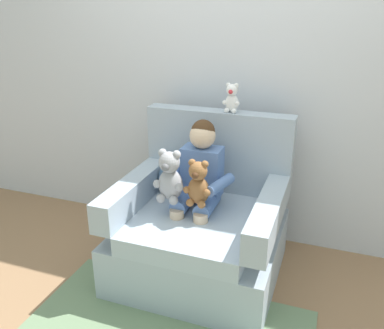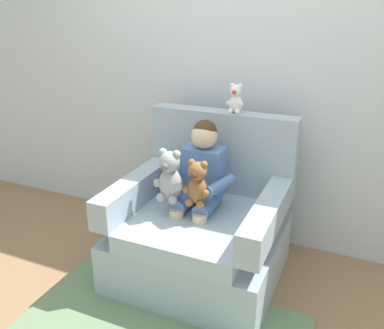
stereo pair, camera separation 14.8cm
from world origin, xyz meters
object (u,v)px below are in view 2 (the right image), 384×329
Objects in this scene: armchair at (203,229)px; seated_child at (200,177)px; plush_grey at (170,177)px; plush_white_on_backrest at (236,99)px; throw_pillow at (176,182)px; plush_brown at (197,184)px.

armchair reaches higher than seated_child.
plush_grey is 1.70× the size of plush_white_on_backrest.
seated_child is 0.23m from plush_grey.
plush_grey is 1.31× the size of throw_pillow.
throw_pillow is at bearing 114.29° from plush_brown.
plush_white_on_backrest is (0.12, 0.32, 0.46)m from seated_child.
armchair is 0.90m from plush_white_on_backrest.
plush_white_on_backrest is at bearing 53.30° from plush_grey.
plush_brown is at bearing -77.14° from seated_child.
plush_grey reaches higher than plush_brown.
plush_grey is (-0.16, -0.15, 0.41)m from armchair.
plush_brown reaches higher than throw_pillow.
seated_child is at bearing -23.59° from throw_pillow.
plush_white_on_backrest is (0.06, 0.50, 0.43)m from plush_brown.
armchair is 1.28× the size of seated_child.
armchair is 3.59× the size of plush_brown.
throw_pillow is at bearing 152.89° from armchair.
armchair reaches higher than plush_grey.
armchair reaches higher than throw_pillow.
throw_pillow is (-0.23, 0.10, -0.11)m from seated_child.
armchair is 5.27× the size of plush_white_on_backrest.
plush_white_on_backrest is (0.25, 0.51, 0.41)m from plush_grey.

